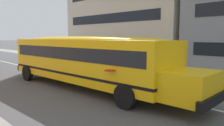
# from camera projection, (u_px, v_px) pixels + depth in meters

# --- Properties ---
(ground_plane) EXTENTS (400.00, 400.00, 0.00)m
(ground_plane) POSITION_uv_depth(u_px,v_px,m) (89.00, 81.00, 14.60)
(ground_plane) COLOR #4C4C4F
(sidewalk_far) EXTENTS (120.00, 3.00, 0.01)m
(sidewalk_far) POSITION_uv_depth(u_px,v_px,m) (158.00, 69.00, 20.09)
(sidewalk_far) COLOR gray
(sidewalk_far) RESTS_ON ground_plane
(lane_centreline) EXTENTS (110.00, 0.16, 0.01)m
(lane_centreline) POSITION_uv_depth(u_px,v_px,m) (89.00, 81.00, 14.59)
(lane_centreline) COLOR silver
(lane_centreline) RESTS_ON ground_plane
(school_bus) EXTENTS (13.26, 3.18, 2.95)m
(school_bus) POSITION_uv_depth(u_px,v_px,m) (85.00, 58.00, 12.43)
(school_bus) COLOR yellow
(school_bus) RESTS_ON ground_plane
(apartment_block_far_left) EXTENTS (17.46, 11.30, 13.30)m
(apartment_block_far_left) POSITION_uv_depth(u_px,v_px,m) (138.00, 9.00, 30.07)
(apartment_block_far_left) COLOR beige
(apartment_block_far_left) RESTS_ON ground_plane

